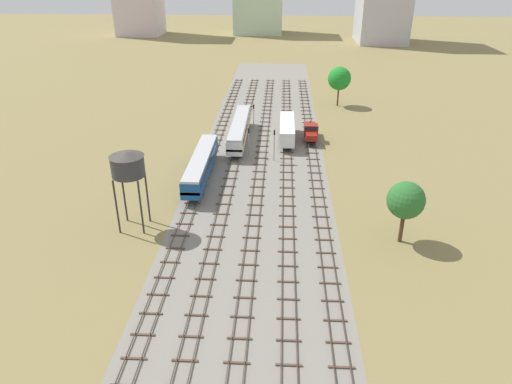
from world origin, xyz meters
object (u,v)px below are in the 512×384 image
Objects in this scene: diesel_railcar_far_left_nearest at (201,164)px; passenger_coach_left_near at (239,128)px; freight_boxcar_centre_mid at (287,129)px; signal_post_nearest at (254,113)px; signal_post_near at (274,141)px; shunter_loco_centre_right_midfar at (311,131)px; water_tower at (128,165)px; signal_post_mid at (249,138)px.

diesel_railcar_far_left_nearest is 18.72m from passenger_coach_left_near.
passenger_coach_left_near is 9.33m from freight_boxcar_centre_mid.
signal_post_nearest is 0.89× the size of signal_post_near.
passenger_coach_left_near is (4.65, 18.14, 0.02)m from diesel_railcar_far_left_nearest.
passenger_coach_left_near is at bearing -106.59° from signal_post_nearest.
shunter_loco_centre_right_midfar is at bearing -29.90° from signal_post_nearest.
signal_post_near is (4.65, -17.69, 0.36)m from signal_post_nearest.
signal_post_near is at bearing 35.37° from diesel_railcar_far_left_nearest.
signal_post_nearest is at bearing 74.94° from diesel_railcar_far_left_nearest.
signal_post_near reaches higher than passenger_coach_left_near.
signal_post_nearest reaches higher than shunter_loco_centre_right_midfar.
freight_boxcar_centre_mid is at bearing 77.39° from signal_post_near.
diesel_railcar_far_left_nearest reaches higher than shunter_loco_centre_right_midfar.
water_tower is 30.09m from signal_post_mid.
water_tower is (-20.44, -34.44, 6.55)m from freight_boxcar_centre_mid.
passenger_coach_left_near reaches higher than freight_boxcar_centre_mid.
signal_post_nearest is at bearing 104.74° from signal_post_near.
passenger_coach_left_near is at bearing -175.42° from shunter_loco_centre_right_midfar.
signal_post_nearest is (2.33, 7.81, 0.71)m from passenger_coach_left_near.
signal_post_mid is (0.00, -15.38, 0.04)m from signal_post_nearest.
water_tower is at bearing -117.08° from signal_post_mid.
water_tower is 1.83× the size of signal_post_near.
water_tower is at bearing -108.18° from passenger_coach_left_near.
signal_post_mid is at bearing 153.61° from signal_post_near.
shunter_loco_centre_right_midfar is at bearing 57.60° from signal_post_near.
signal_post_near is (18.11, 24.01, -5.31)m from water_tower.
water_tower reaches higher than passenger_coach_left_near.
signal_post_near is (6.98, -9.88, 1.07)m from passenger_coach_left_near.
water_tower is 2.02× the size of signal_post_mid.
freight_boxcar_centre_mid is at bearing -173.03° from shunter_loco_centre_right_midfar.
signal_post_near reaches higher than freight_boxcar_centre_mid.
freight_boxcar_centre_mid is at bearing 53.23° from diesel_railcar_far_left_nearest.
water_tower is 2.05× the size of signal_post_nearest.
shunter_loco_centre_right_midfar is (4.65, 0.57, -0.44)m from freight_boxcar_centre_mid.
diesel_railcar_far_left_nearest is 23.33m from freight_boxcar_centre_mid.
passenger_coach_left_near is at bearing 107.09° from signal_post_mid.
signal_post_near is at bearing -26.39° from signal_post_mid.
passenger_coach_left_near is 2.05× the size of water_tower.
signal_post_near reaches higher than shunter_loco_centre_right_midfar.
diesel_railcar_far_left_nearest is 3.93× the size of signal_post_nearest.
freight_boxcar_centre_mid is at bearing 3.39° from passenger_coach_left_near.
signal_post_near is at bearing -102.61° from freight_boxcar_centre_mid.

